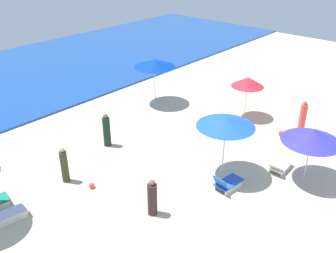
{
  "coord_description": "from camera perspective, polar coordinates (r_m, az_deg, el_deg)",
  "views": [
    {
      "loc": [
        -7.75,
        -2.74,
        9.35
      ],
      "look_at": [
        4.03,
        7.68,
        1.29
      ],
      "focal_mm": 40.41,
      "sensor_mm": 36.0,
      "label": 1
    }
  ],
  "objects": [
    {
      "name": "umbrella_4",
      "position": [
        22.62,
        -2.04,
        9.5
      ],
      "size": [
        2.49,
        2.49,
        2.72
      ],
      "color": "silver",
      "rests_on": "ground_plane"
    },
    {
      "name": "umbrella_2",
      "position": [
        15.57,
        8.72,
        0.69
      ],
      "size": [
        2.45,
        2.45,
        2.69
      ],
      "color": "silver",
      "rests_on": "ground_plane"
    },
    {
      "name": "beachgoer_2",
      "position": [
        18.58,
        -9.24,
        -0.65
      ],
      "size": [
        0.42,
        0.42,
        1.72
      ],
      "rotation": [
        0.0,
        0.0,
        4.54
      ],
      "color": "#182F24",
      "rests_on": "ground_plane"
    },
    {
      "name": "beachgoer_1",
      "position": [
        14.08,
        -2.38,
        -10.77
      ],
      "size": [
        0.46,
        0.46,
        1.52
      ],
      "rotation": [
        0.0,
        0.0,
        4.39
      ],
      "color": "#35252B",
      "rests_on": "ground_plane"
    },
    {
      "name": "lounge_chair_1_1",
      "position": [
        15.18,
        -23.21,
        -12.13
      ],
      "size": [
        1.45,
        0.81,
        0.78
      ],
      "rotation": [
        0.0,
        0.0,
        1.39
      ],
      "color": "silver",
      "rests_on": "ground_plane"
    },
    {
      "name": "umbrella_3",
      "position": [
        21.28,
        11.95,
        6.6
      ],
      "size": [
        1.8,
        1.8,
        2.36
      ],
      "color": "silver",
      "rests_on": "ground_plane"
    },
    {
      "name": "lounge_chair_2_0",
      "position": [
        15.74,
        8.92,
        -8.43
      ],
      "size": [
        1.38,
        0.77,
        0.77
      ],
      "rotation": [
        0.0,
        0.0,
        1.46
      ],
      "color": "silver",
      "rests_on": "ground_plane"
    },
    {
      "name": "beachgoer_3",
      "position": [
        21.05,
        19.66,
        1.39
      ],
      "size": [
        0.47,
        0.47,
        1.65
      ],
      "rotation": [
        0.0,
        0.0,
        5.82
      ],
      "color": "#EE4745",
      "rests_on": "ground_plane"
    },
    {
      "name": "beachgoer_0",
      "position": [
        16.31,
        -15.37,
        -5.68
      ],
      "size": [
        0.36,
        0.36,
        1.63
      ],
      "rotation": [
        0.0,
        0.0,
        6.1
      ],
      "color": "#383829",
      "rests_on": "ground_plane"
    },
    {
      "name": "umbrella_0",
      "position": [
        16.3,
        20.9,
        -1.28
      ],
      "size": [
        2.44,
        2.44,
        2.35
      ],
      "color": "silver",
      "rests_on": "ground_plane"
    },
    {
      "name": "beach_ball_1",
      "position": [
        16.0,
        -11.44,
        -8.7
      ],
      "size": [
        0.24,
        0.24,
        0.24
      ],
      "primitive_type": "sphere",
      "color": "#E44245",
      "rests_on": "ground_plane"
    },
    {
      "name": "lounge_chair_0_0",
      "position": [
        17.39,
        16.54,
        -5.75
      ],
      "size": [
        1.38,
        0.7,
        0.58
      ],
      "rotation": [
        0.0,
        0.0,
        1.62
      ],
      "color": "silver",
      "rests_on": "ground_plane"
    },
    {
      "name": "beach_ball_0",
      "position": [
        20.35,
        16.72,
        -1.0
      ],
      "size": [
        0.28,
        0.28,
        0.28
      ],
      "primitive_type": "sphere",
      "color": "#F03433",
      "rests_on": "ground_plane"
    }
  ]
}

